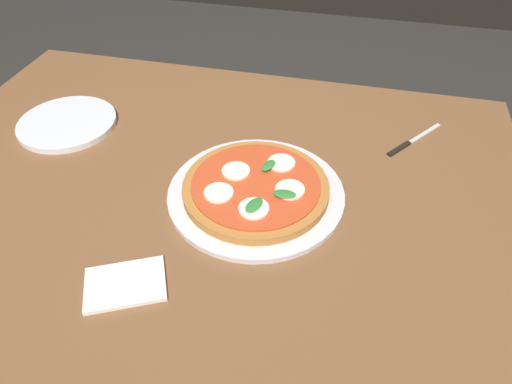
# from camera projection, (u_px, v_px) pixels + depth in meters

# --- Properties ---
(ground_plane) EXTENTS (6.00, 6.00, 0.00)m
(ground_plane) POSITION_uv_depth(u_px,v_px,m) (222.00, 366.00, 1.47)
(ground_plane) COLOR #2D2B28
(dining_table) EXTENTS (1.32, 0.97, 0.77)m
(dining_table) POSITION_uv_depth(u_px,v_px,m) (207.00, 219.00, 1.02)
(dining_table) COLOR brown
(dining_table) RESTS_ON ground_plane
(serving_tray) EXTENTS (0.35, 0.35, 0.01)m
(serving_tray) POSITION_uv_depth(u_px,v_px,m) (256.00, 193.00, 0.91)
(serving_tray) COLOR silver
(serving_tray) RESTS_ON dining_table
(pizza) EXTENTS (0.29, 0.29, 0.03)m
(pizza) POSITION_uv_depth(u_px,v_px,m) (256.00, 187.00, 0.90)
(pizza) COLOR #B27033
(pizza) RESTS_ON serving_tray
(plate_white) EXTENTS (0.23, 0.23, 0.01)m
(plate_white) POSITION_uv_depth(u_px,v_px,m) (67.00, 123.00, 1.10)
(plate_white) COLOR white
(plate_white) RESTS_ON dining_table
(napkin) EXTENTS (0.16, 0.14, 0.01)m
(napkin) POSITION_uv_depth(u_px,v_px,m) (125.00, 284.00, 0.75)
(napkin) COLOR white
(napkin) RESTS_ON dining_table
(knife) EXTENTS (0.12, 0.16, 0.01)m
(knife) POSITION_uv_depth(u_px,v_px,m) (408.00, 143.00, 1.04)
(knife) COLOR black
(knife) RESTS_ON dining_table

